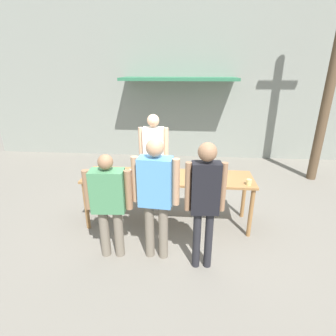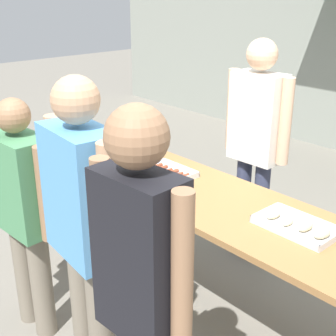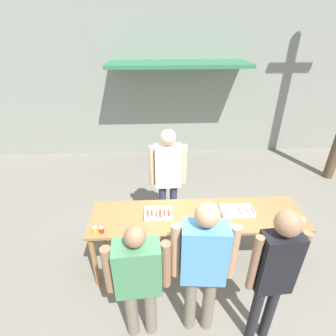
{
  "view_description": "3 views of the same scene",
  "coord_description": "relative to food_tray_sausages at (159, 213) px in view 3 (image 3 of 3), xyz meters",
  "views": [
    {
      "loc": [
        0.36,
        -4.18,
        2.68
      ],
      "look_at": [
        0.0,
        0.0,
        1.07
      ],
      "focal_mm": 28.0,
      "sensor_mm": 36.0,
      "label": 1
    },
    {
      "loc": [
        1.82,
        -2.07,
        2.22
      ],
      "look_at": [
        -0.53,
        0.04,
        0.97
      ],
      "focal_mm": 50.0,
      "sensor_mm": 36.0,
      "label": 2
    },
    {
      "loc": [
        -0.54,
        -2.78,
        3.24
      ],
      "look_at": [
        -0.36,
        0.84,
        1.2
      ],
      "focal_mm": 28.0,
      "sensor_mm": 36.0,
      "label": 3
    }
  ],
  "objects": [
    {
      "name": "ground_plane",
      "position": [
        0.53,
        -0.04,
        -0.94
      ],
      "size": [
        24.0,
        24.0,
        0.0
      ],
      "primitive_type": "plane",
      "color": "slate"
    },
    {
      "name": "building_facade_back",
      "position": [
        0.53,
        3.94,
        1.32
      ],
      "size": [
        12.0,
        1.11,
        4.5
      ],
      "color": "gray",
      "rests_on": "ground"
    },
    {
      "name": "serving_table",
      "position": [
        0.53,
        -0.04,
        -0.11
      ],
      "size": [
        2.93,
        0.75,
        0.92
      ],
      "color": "olive",
      "rests_on": "ground"
    },
    {
      "name": "food_tray_sausages",
      "position": [
        0.0,
        0.0,
        0.0
      ],
      "size": [
        0.39,
        0.27,
        0.04
      ],
      "color": "silver",
      "rests_on": "serving_table"
    },
    {
      "name": "food_tray_buns",
      "position": [
        1.1,
        0.0,
        0.0
      ],
      "size": [
        0.46,
        0.27,
        0.05
      ],
      "color": "silver",
      "rests_on": "serving_table"
    },
    {
      "name": "condiment_jar_mustard",
      "position": [
        -0.8,
        -0.31,
        0.03
      ],
      "size": [
        0.06,
        0.06,
        0.08
      ],
      "color": "gold",
      "rests_on": "serving_table"
    },
    {
      "name": "condiment_jar_ketchup",
      "position": [
        -0.72,
        -0.32,
        0.03
      ],
      "size": [
        0.06,
        0.06,
        0.08
      ],
      "color": "#B22319",
      "rests_on": "serving_table"
    },
    {
      "name": "beer_cup",
      "position": [
        1.85,
        -0.3,
        0.03
      ],
      "size": [
        0.08,
        0.08,
        0.1
      ],
      "color": "#DBC67A",
      "rests_on": "serving_table"
    },
    {
      "name": "person_server_behind_table",
      "position": [
        0.17,
        0.79,
        0.18
      ],
      "size": [
        0.6,
        0.24,
        1.85
      ],
      "rotation": [
        0.0,
        0.0,
        0.03
      ],
      "color": "#333851",
      "rests_on": "ground"
    },
    {
      "name": "person_customer_holding_hotdog",
      "position": [
        -0.23,
        -1.02,
        0.01
      ],
      "size": [
        0.68,
        0.29,
        1.61
      ],
      "rotation": [
        0.0,
        0.0,
        3.21
      ],
      "color": "#756B5B",
      "rests_on": "ground"
    },
    {
      "name": "person_customer_with_cup",
      "position": [
        1.11,
        -1.15,
        0.19
      ],
      "size": [
        0.53,
        0.24,
        1.84
      ],
      "rotation": [
        0.0,
        0.0,
        3.21
      ],
      "color": "#232328",
      "rests_on": "ground"
    },
    {
      "name": "person_customer_waiting_in_line",
      "position": [
        0.44,
        -0.99,
        0.15
      ],
      "size": [
        0.66,
        0.29,
        1.83
      ],
      "rotation": [
        0.0,
        0.0,
        3.06
      ],
      "color": "#756B5B",
      "rests_on": "ground"
    }
  ]
}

